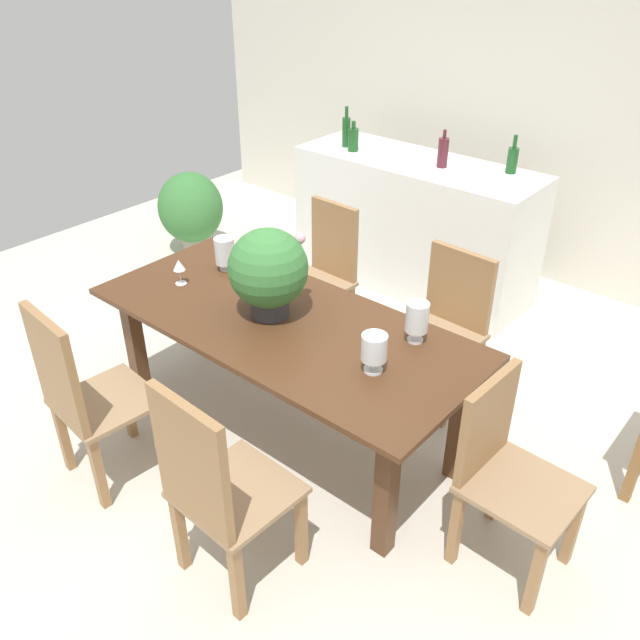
{
  "coord_description": "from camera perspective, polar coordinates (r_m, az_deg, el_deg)",
  "views": [
    {
      "loc": [
        2.03,
        -2.28,
        2.51
      ],
      "look_at": [
        0.09,
        0.0,
        0.68
      ],
      "focal_mm": 37.13,
      "sensor_mm": 36.0,
      "label": 1
    }
  ],
  "objects": [
    {
      "name": "ground_plane",
      "position": [
        3.95,
        -1.02,
        -8.09
      ],
      "size": [
        7.04,
        7.04,
        0.0
      ],
      "primitive_type": "plane",
      "color": "beige"
    },
    {
      "name": "back_wall",
      "position": [
        5.42,
        18.14,
        17.02
      ],
      "size": [
        6.4,
        0.1,
        2.6
      ],
      "primitive_type": "cube",
      "color": "beige",
      "rests_on": "ground"
    },
    {
      "name": "dining_table",
      "position": [
        3.46,
        -3.2,
        -1.49
      ],
      "size": [
        2.09,
        0.92,
        0.74
      ],
      "color": "#4C2D19",
      "rests_on": "ground"
    },
    {
      "name": "chair_far_right",
      "position": [
        3.9,
        10.96,
        0.02
      ],
      "size": [
        0.47,
        0.43,
        0.93
      ],
      "rotation": [
        0.0,
        0.0,
        -0.05
      ],
      "color": "olive",
      "rests_on": "ground"
    },
    {
      "name": "chair_far_left",
      "position": [
        4.36,
        0.35,
        4.33
      ],
      "size": [
        0.42,
        0.45,
        0.97
      ],
      "rotation": [
        0.0,
        0.0,
        -0.04
      ],
      "color": "olive",
      "rests_on": "ground"
    },
    {
      "name": "chair_foot_end",
      "position": [
        2.99,
        15.62,
        -12.11
      ],
      "size": [
        0.47,
        0.45,
        0.92
      ],
      "rotation": [
        0.0,
        0.0,
        1.53
      ],
      "color": "olive",
      "rests_on": "ground"
    },
    {
      "name": "chair_near_left",
      "position": [
        3.39,
        -19.78,
        -5.94
      ],
      "size": [
        0.49,
        0.49,
        1.02
      ],
      "rotation": [
        0.0,
        0.0,
        3.05
      ],
      "color": "olive",
      "rests_on": "ground"
    },
    {
      "name": "chair_near_right",
      "position": [
        2.76,
        -9.04,
        -13.94
      ],
      "size": [
        0.46,
        0.47,
        1.04
      ],
      "rotation": [
        0.0,
        0.0,
        3.1
      ],
      "color": "olive",
      "rests_on": "ground"
    },
    {
      "name": "flower_centerpiece",
      "position": [
        3.33,
        -4.49,
        4.28
      ],
      "size": [
        0.41,
        0.41,
        0.47
      ],
      "color": "#333338",
      "rests_on": "dining_table"
    },
    {
      "name": "crystal_vase_left",
      "position": [
        2.96,
        4.69,
        -2.49
      ],
      "size": [
        0.12,
        0.12,
        0.19
      ],
      "color": "silver",
      "rests_on": "dining_table"
    },
    {
      "name": "crystal_vase_center_near",
      "position": [
        3.2,
        8.36,
        0.16
      ],
      "size": [
        0.11,
        0.11,
        0.21
      ],
      "color": "silver",
      "rests_on": "dining_table"
    },
    {
      "name": "crystal_vase_right",
      "position": [
        3.88,
        -8.21,
        5.87
      ],
      "size": [
        0.12,
        0.12,
        0.2
      ],
      "color": "silver",
      "rests_on": "dining_table"
    },
    {
      "name": "wine_glass",
      "position": [
        3.77,
        -12.06,
        4.56
      ],
      "size": [
        0.07,
        0.07,
        0.15
      ],
      "color": "silver",
      "rests_on": "dining_table"
    },
    {
      "name": "kitchen_counter",
      "position": [
        5.18,
        8.07,
        8.19
      ],
      "size": [
        1.86,
        0.66,
        0.99
      ],
      "primitive_type": "cube",
      "color": "silver",
      "rests_on": "ground"
    },
    {
      "name": "wine_bottle_clear",
      "position": [
        5.17,
        2.88,
        15.3
      ],
      "size": [
        0.08,
        0.08,
        0.22
      ],
      "color": "#194C1E",
      "rests_on": "kitchen_counter"
    },
    {
      "name": "wine_bottle_amber",
      "position": [
        4.88,
        10.55,
        14.03
      ],
      "size": [
        0.07,
        0.07,
        0.26
      ],
      "color": "#511E28",
      "rests_on": "kitchen_counter"
    },
    {
      "name": "wine_bottle_dark",
      "position": [
        4.86,
        16.25,
        13.16
      ],
      "size": [
        0.07,
        0.07,
        0.26
      ],
      "color": "#194C1E",
      "rests_on": "kitchen_counter"
    },
    {
      "name": "wine_bottle_green",
      "position": [
        5.27,
        2.28,
        15.97
      ],
      "size": [
        0.06,
        0.06,
        0.3
      ],
      "color": "#194C1E",
      "rests_on": "kitchen_counter"
    },
    {
      "name": "potted_plant_floor",
      "position": [
        5.81,
        -11.09,
        9.38
      ],
      "size": [
        0.55,
        0.55,
        0.7
      ],
      "color": "#9E9384",
      "rests_on": "ground"
    }
  ]
}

